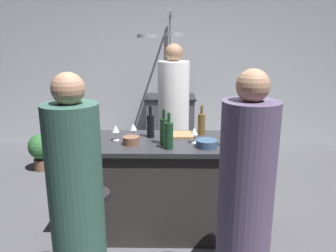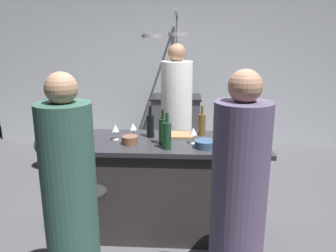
{
  "view_description": "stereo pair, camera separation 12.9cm",
  "coord_description": "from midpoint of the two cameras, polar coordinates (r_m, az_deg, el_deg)",
  "views": [
    {
      "loc": [
        0.05,
        -2.92,
        1.82
      ],
      "look_at": [
        0.0,
        0.15,
        1.0
      ],
      "focal_mm": 35.76,
      "sensor_mm": 36.0,
      "label": 1
    },
    {
      "loc": [
        0.18,
        -2.92,
        1.82
      ],
      "look_at": [
        0.0,
        0.15,
        1.0
      ],
      "focal_mm": 35.76,
      "sensor_mm": 36.0,
      "label": 2
    }
  ],
  "objects": [
    {
      "name": "ground_plane",
      "position": [
        3.44,
        0.97,
        -16.97
      ],
      "size": [
        9.0,
        9.0,
        0.0
      ],
      "primitive_type": "plane",
      "color": "#4C4C51"
    },
    {
      "name": "back_wall",
      "position": [
        5.8,
        2.22,
        9.77
      ],
      "size": [
        6.4,
        0.16,
        2.6
      ],
      "primitive_type": "cube",
      "color": "#B2B7BC",
      "rests_on": "ground_plane"
    },
    {
      "name": "kitchen_island",
      "position": [
        3.23,
        1.0,
        -10.13
      ],
      "size": [
        1.8,
        0.72,
        0.9
      ],
      "color": "#332D2B",
      "rests_on": "ground_plane"
    },
    {
      "name": "stove_range",
      "position": [
        5.54,
        2.05,
        0.58
      ],
      "size": [
        0.8,
        0.64,
        0.89
      ],
      "color": "#47474C",
      "rests_on": "ground_plane"
    },
    {
      "name": "chef",
      "position": [
        4.04,
        2.36,
        0.47
      ],
      "size": [
        0.37,
        0.37,
        1.75
      ],
      "color": "white",
      "rests_on": "ground_plane"
    },
    {
      "name": "bar_stool_left",
      "position": [
        2.8,
        -11.53,
        -16.47
      ],
      "size": [
        0.28,
        0.28,
        0.68
      ],
      "color": "#4C4C51",
      "rests_on": "ground_plane"
    },
    {
      "name": "guest_left",
      "position": [
        2.29,
        -14.64,
        -13.26
      ],
      "size": [
        0.34,
        0.34,
        1.63
      ],
      "color": "#33594C",
      "rests_on": "ground_plane"
    },
    {
      "name": "bar_stool_right",
      "position": [
        2.75,
        12.84,
        -17.11
      ],
      "size": [
        0.28,
        0.28,
        0.68
      ],
      "color": "#4C4C51",
      "rests_on": "ground_plane"
    },
    {
      "name": "guest_right",
      "position": [
        2.23,
        13.49,
        -13.76
      ],
      "size": [
        0.35,
        0.35,
        1.65
      ],
      "color": "#594C6B",
      "rests_on": "ground_plane"
    },
    {
      "name": "overhead_pot_rack",
      "position": [
        4.97,
        1.25,
        12.64
      ],
      "size": [
        0.62,
        1.27,
        2.17
      ],
      "color": "gray",
      "rests_on": "ground_plane"
    },
    {
      "name": "potted_plant",
      "position": [
        5.04,
        -19.15,
        -3.52
      ],
      "size": [
        0.36,
        0.36,
        0.52
      ],
      "color": "brown",
      "rests_on": "ground_plane"
    },
    {
      "name": "cutting_board",
      "position": [
        3.22,
        2.76,
        -1.51
      ],
      "size": [
        0.32,
        0.22,
        0.02
      ],
      "primitive_type": "cube",
      "color": "#997047",
      "rests_on": "kitchen_island"
    },
    {
      "name": "pepper_mill",
      "position": [
        2.93,
        10.62,
        -1.48
      ],
      "size": [
        0.05,
        0.05,
        0.21
      ],
      "primitive_type": "cylinder",
      "color": "#382319",
      "rests_on": "kitchen_island"
    },
    {
      "name": "wine_bottle_red",
      "position": [
        2.94,
        0.37,
        -0.83
      ],
      "size": [
        0.07,
        0.07,
        0.32
      ],
      "color": "#143319",
      "rests_on": "kitchen_island"
    },
    {
      "name": "wine_bottle_amber",
      "position": [
        3.24,
        6.91,
        0.33
      ],
      "size": [
        0.07,
        0.07,
        0.29
      ],
      "color": "brown",
      "rests_on": "kitchen_island"
    },
    {
      "name": "wine_bottle_green",
      "position": [
        2.81,
        1.15,
        -1.55
      ],
      "size": [
        0.07,
        0.07,
        0.32
      ],
      "color": "#193D23",
      "rests_on": "kitchen_island"
    },
    {
      "name": "wine_bottle_dark",
      "position": [
        3.15,
        -1.84,
        0.12
      ],
      "size": [
        0.07,
        0.07,
        0.3
      ],
      "color": "black",
      "rests_on": "kitchen_island"
    },
    {
      "name": "wine_glass_near_left_guest",
      "position": [
        3.13,
        -4.8,
        -0.2
      ],
      "size": [
        0.07,
        0.07,
        0.15
      ],
      "color": "silver",
      "rests_on": "kitchen_island"
    },
    {
      "name": "wine_glass_near_right_guest",
      "position": [
        2.97,
        5.58,
        -1.04
      ],
      "size": [
        0.07,
        0.07,
        0.15
      ],
      "color": "silver",
      "rests_on": "kitchen_island"
    },
    {
      "name": "wine_glass_by_chef",
      "position": [
        3.08,
        -7.82,
        -0.52
      ],
      "size": [
        0.07,
        0.07,
        0.15
      ],
      "color": "silver",
      "rests_on": "kitchen_island"
    },
    {
      "name": "mixing_bowl_wooden",
      "position": [
        2.98,
        -5.27,
        -2.41
      ],
      "size": [
        0.14,
        0.14,
        0.07
      ],
      "primitive_type": "cylinder",
      "color": "brown",
      "rests_on": "kitchen_island"
    },
    {
      "name": "mixing_bowl_ceramic",
      "position": [
        3.15,
        14.54,
        -1.98
      ],
      "size": [
        0.18,
        0.18,
        0.06
      ],
      "primitive_type": "cylinder",
      "color": "silver",
      "rests_on": "kitchen_island"
    },
    {
      "name": "mixing_bowl_blue",
      "position": [
        2.89,
        7.63,
        -3.08
      ],
      "size": [
        0.18,
        0.18,
        0.07
      ],
      "primitive_type": "cylinder",
      "color": "#334C6B",
      "rests_on": "kitchen_island"
    }
  ]
}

